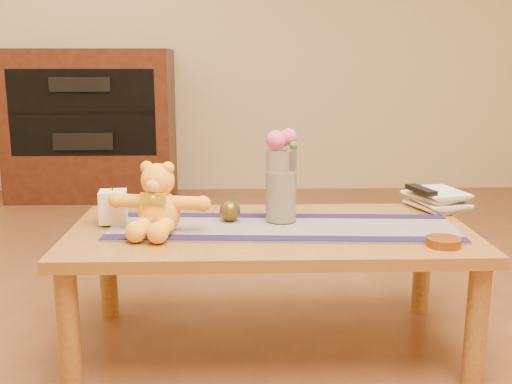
{
  "coord_description": "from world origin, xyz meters",
  "views": [
    {
      "loc": [
        -0.11,
        -2.05,
        1.03
      ],
      "look_at": [
        -0.05,
        0.0,
        0.58
      ],
      "focal_mm": 42.66,
      "sensor_mm": 36.0,
      "label": 1
    }
  ],
  "objects_px": {
    "bronze_ball": "(230,211)",
    "amber_dish": "(443,242)",
    "pillar_candle": "(113,207)",
    "tv_remote": "(421,190)",
    "glass_vase": "(281,186)",
    "teddy_bear": "(159,198)",
    "book_bottom": "(419,208)"
  },
  "relations": [
    {
      "from": "glass_vase",
      "to": "tv_remote",
      "type": "bearing_deg",
      "value": 16.3
    },
    {
      "from": "teddy_bear",
      "to": "glass_vase",
      "type": "xyz_separation_m",
      "value": [
        0.42,
        0.11,
        0.02
      ]
    },
    {
      "from": "book_bottom",
      "to": "bronze_ball",
      "type": "bearing_deg",
      "value": 174.07
    },
    {
      "from": "tv_remote",
      "to": "amber_dish",
      "type": "xyz_separation_m",
      "value": [
        -0.06,
        -0.45,
        -0.07
      ]
    },
    {
      "from": "pillar_candle",
      "to": "book_bottom",
      "type": "xyz_separation_m",
      "value": [
        1.15,
        0.16,
        -0.05
      ]
    },
    {
      "from": "glass_vase",
      "to": "book_bottom",
      "type": "height_order",
      "value": "glass_vase"
    },
    {
      "from": "teddy_bear",
      "to": "bronze_ball",
      "type": "distance_m",
      "value": 0.27
    },
    {
      "from": "teddy_bear",
      "to": "bronze_ball",
      "type": "relative_size",
      "value": 4.37
    },
    {
      "from": "bronze_ball",
      "to": "amber_dish",
      "type": "distance_m",
      "value": 0.74
    },
    {
      "from": "glass_vase",
      "to": "book_bottom",
      "type": "relative_size",
      "value": 1.17
    },
    {
      "from": "teddy_bear",
      "to": "amber_dish",
      "type": "xyz_separation_m",
      "value": [
        0.92,
        -0.19,
        -0.11
      ]
    },
    {
      "from": "pillar_candle",
      "to": "amber_dish",
      "type": "xyz_separation_m",
      "value": [
        1.1,
        -0.3,
        -0.05
      ]
    },
    {
      "from": "tv_remote",
      "to": "teddy_bear",
      "type": "bearing_deg",
      "value": 179.6
    },
    {
      "from": "teddy_bear",
      "to": "book_bottom",
      "type": "height_order",
      "value": "teddy_bear"
    },
    {
      "from": "amber_dish",
      "to": "glass_vase",
      "type": "bearing_deg",
      "value": 149.59
    },
    {
      "from": "teddy_bear",
      "to": "tv_remote",
      "type": "bearing_deg",
      "value": 26.76
    },
    {
      "from": "pillar_candle",
      "to": "tv_remote",
      "type": "bearing_deg",
      "value": 7.65
    },
    {
      "from": "pillar_candle",
      "to": "book_bottom",
      "type": "height_order",
      "value": "pillar_candle"
    },
    {
      "from": "teddy_bear",
      "to": "book_bottom",
      "type": "bearing_deg",
      "value": 27.32
    },
    {
      "from": "teddy_bear",
      "to": "amber_dish",
      "type": "bearing_deg",
      "value": 0.0
    },
    {
      "from": "pillar_candle",
      "to": "bronze_ball",
      "type": "xyz_separation_m",
      "value": [
        0.42,
        -0.0,
        -0.02
      ]
    },
    {
      "from": "pillar_candle",
      "to": "book_bottom",
      "type": "distance_m",
      "value": 1.17
    },
    {
      "from": "book_bottom",
      "to": "tv_remote",
      "type": "height_order",
      "value": "tv_remote"
    },
    {
      "from": "glass_vase",
      "to": "amber_dish",
      "type": "xyz_separation_m",
      "value": [
        0.5,
        -0.29,
        -0.12
      ]
    },
    {
      "from": "pillar_candle",
      "to": "tv_remote",
      "type": "relative_size",
      "value": 0.71
    },
    {
      "from": "tv_remote",
      "to": "glass_vase",
      "type": "bearing_deg",
      "value": -179.42
    },
    {
      "from": "tv_remote",
      "to": "pillar_candle",
      "type": "bearing_deg",
      "value": 171.93
    },
    {
      "from": "glass_vase",
      "to": "tv_remote",
      "type": "xyz_separation_m",
      "value": [
        0.55,
        0.16,
        -0.05
      ]
    },
    {
      "from": "book_bottom",
      "to": "amber_dish",
      "type": "bearing_deg",
      "value": -115.63
    },
    {
      "from": "tv_remote",
      "to": "book_bottom",
      "type": "bearing_deg",
      "value": 90.0
    },
    {
      "from": "glass_vase",
      "to": "amber_dish",
      "type": "distance_m",
      "value": 0.59
    },
    {
      "from": "book_bottom",
      "to": "tv_remote",
      "type": "bearing_deg",
      "value": -93.0
    }
  ]
}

